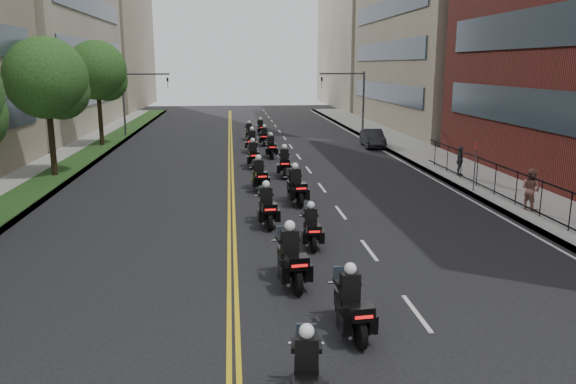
% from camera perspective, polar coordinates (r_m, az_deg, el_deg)
% --- Properties ---
extents(sidewalk_right, '(4.00, 90.00, 0.15)m').
position_cam_1_polar(sidewalk_right, '(35.99, 16.13, 2.55)').
color(sidewalk_right, gray).
rests_on(sidewalk_right, ground).
extents(sidewalk_left, '(4.00, 90.00, 0.15)m').
position_cam_1_polar(sidewalk_left, '(35.04, -23.36, 1.73)').
color(sidewalk_left, gray).
rests_on(sidewalk_left, ground).
extents(grass_strip, '(2.00, 90.00, 0.04)m').
position_cam_1_polar(grass_strip, '(34.79, -22.12, 1.92)').
color(grass_strip, '#1E3914').
rests_on(grass_strip, sidewalk_left).
extents(building_right_far, '(15.00, 28.00, 26.00)m').
position_cam_1_polar(building_right_far, '(89.10, 9.48, 17.04)').
color(building_right_far, gray).
rests_on(building_right_far, ground).
extents(building_left_far, '(16.00, 28.00, 26.00)m').
position_cam_1_polar(building_left_far, '(88.53, -20.15, 16.49)').
color(building_left_far, gray).
rests_on(building_left_far, ground).
extents(iron_fence, '(0.05, 28.00, 1.50)m').
position_cam_1_polar(iron_fence, '(23.98, 25.49, -1.16)').
color(iron_fence, black).
rests_on(iron_fence, sidewalk_right).
extents(street_trees, '(4.40, 38.40, 7.98)m').
position_cam_1_polar(street_trees, '(28.16, -26.25, 9.39)').
color(street_trees, '#2F2214').
rests_on(street_trees, ground).
extents(traffic_signal_right, '(4.09, 0.20, 5.60)m').
position_cam_1_polar(traffic_signal_right, '(51.08, 6.63, 9.95)').
color(traffic_signal_right, '#3F3F44').
rests_on(traffic_signal_right, ground).
extents(traffic_signal_left, '(4.09, 0.20, 5.60)m').
position_cam_1_polar(traffic_signal_left, '(50.55, -15.32, 9.56)').
color(traffic_signal_left, '#3F3F44').
rests_on(traffic_signal_left, ground).
extents(motorcycle_0, '(0.66, 2.23, 1.65)m').
position_cam_1_polar(motorcycle_0, '(10.67, 1.89, -18.38)').
color(motorcycle_0, black).
rests_on(motorcycle_0, ground).
extents(motorcycle_1, '(0.61, 2.32, 1.71)m').
position_cam_1_polar(motorcycle_1, '(13.40, 6.44, -11.50)').
color(motorcycle_1, black).
rests_on(motorcycle_1, ground).
extents(motorcycle_2, '(0.74, 2.52, 1.86)m').
position_cam_1_polar(motorcycle_2, '(16.12, 0.30, -6.91)').
color(motorcycle_2, black).
rests_on(motorcycle_2, ground).
extents(motorcycle_3, '(0.49, 2.14, 1.58)m').
position_cam_1_polar(motorcycle_3, '(19.47, 2.37, -3.77)').
color(motorcycle_3, black).
rests_on(motorcycle_3, ground).
extents(motorcycle_4, '(0.62, 2.41, 1.77)m').
position_cam_1_polar(motorcycle_4, '(21.96, -2.17, -1.63)').
color(motorcycle_4, black).
rests_on(motorcycle_4, ground).
extents(motorcycle_5, '(0.73, 2.53, 1.87)m').
position_cam_1_polar(motorcycle_5, '(25.34, 0.81, 0.42)').
color(motorcycle_5, black).
rests_on(motorcycle_5, ground).
extents(motorcycle_6, '(0.70, 2.43, 1.79)m').
position_cam_1_polar(motorcycle_6, '(28.13, -2.96, 1.59)').
color(motorcycle_6, black).
rests_on(motorcycle_6, ground).
extents(motorcycle_7, '(0.65, 2.49, 1.84)m').
position_cam_1_polar(motorcycle_7, '(31.53, -0.35, 2.86)').
color(motorcycle_7, black).
rests_on(motorcycle_7, ground).
extents(motorcycle_8, '(0.61, 2.46, 1.81)m').
position_cam_1_polar(motorcycle_8, '(34.45, -3.57, 3.67)').
color(motorcycle_8, black).
rests_on(motorcycle_8, ground).
extents(motorcycle_9, '(0.55, 2.34, 1.73)m').
position_cam_1_polar(motorcycle_9, '(38.06, -1.74, 4.51)').
color(motorcycle_9, black).
rests_on(motorcycle_9, ground).
extents(motorcycle_10, '(0.73, 2.46, 1.82)m').
position_cam_1_polar(motorcycle_10, '(40.69, -3.69, 5.08)').
color(motorcycle_10, black).
rests_on(motorcycle_10, ground).
extents(motorcycle_11, '(0.59, 2.22, 1.64)m').
position_cam_1_polar(motorcycle_11, '(43.96, -2.42, 5.58)').
color(motorcycle_11, black).
rests_on(motorcycle_11, ground).
extents(motorcycle_12, '(0.64, 2.19, 1.62)m').
position_cam_1_polar(motorcycle_12, '(47.31, -3.95, 6.06)').
color(motorcycle_12, black).
rests_on(motorcycle_12, ground).
extents(motorcycle_13, '(0.58, 2.16, 1.60)m').
position_cam_1_polar(motorcycle_13, '(50.40, -2.79, 6.48)').
color(motorcycle_13, black).
rests_on(motorcycle_13, ground).
extents(parked_sedan, '(1.74, 4.20, 1.35)m').
position_cam_1_polar(parked_sedan, '(43.59, 8.59, 5.42)').
color(parked_sedan, black).
rests_on(parked_sedan, ground).
extents(pedestrian_b, '(0.94, 1.05, 1.76)m').
position_cam_1_polar(pedestrian_b, '(25.89, 23.44, 0.28)').
color(pedestrian_b, '#8D584D').
rests_on(pedestrian_b, sidewalk_right).
extents(pedestrian_c, '(0.65, 1.03, 1.63)m').
position_cam_1_polar(pedestrian_c, '(32.52, 17.06, 3.03)').
color(pedestrian_c, '#383A3F').
rests_on(pedestrian_c, sidewalk_right).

